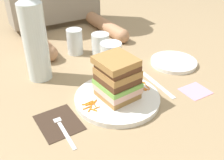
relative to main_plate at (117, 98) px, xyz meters
The scene contains 32 objects.
ground_plane 0.02m from the main_plate, 24.53° to the left, with size 3.00×3.00×0.00m, color #9E8460.
main_plate is the anchor object (origin of this frame).
sandwich 0.07m from the main_plate, 151.46° to the left, with size 0.12×0.12×0.13m.
carrot_shred_0 0.10m from the main_plate, 166.21° to the right, with size 0.00×0.00×0.02m, color orange.
carrot_shred_1 0.08m from the main_plate, behind, with size 0.00×0.00×0.02m, color orange.
carrot_shred_2 0.09m from the main_plate, behind, with size 0.00×0.00×0.02m, color orange.
carrot_shred_3 0.10m from the main_plate, behind, with size 0.00×0.00×0.02m, color orange.
carrot_shred_4 0.09m from the main_plate, behind, with size 0.00×0.00×0.03m, color orange.
carrot_shred_5 0.08m from the main_plate, 166.17° to the right, with size 0.00×0.00×0.02m, color orange.
carrot_shred_6 0.09m from the main_plate, behind, with size 0.00×0.00×0.03m, color orange.
carrot_shred_7 0.10m from the main_plate, behind, with size 0.00×0.00×0.03m, color orange.
carrot_shred_8 0.07m from the main_plate, behind, with size 0.00×0.00×0.02m, color orange.
carrot_shred_9 0.10m from the main_plate, behind, with size 0.00×0.00×0.03m, color orange.
carrot_shred_10 0.10m from the main_plate, ahead, with size 0.00×0.00×0.02m, color orange.
carrot_shred_11 0.11m from the main_plate, ahead, with size 0.00×0.00×0.03m, color orange.
carrot_shred_12 0.08m from the main_plate, ahead, with size 0.00×0.00×0.02m, color orange.
carrot_shred_13 0.10m from the main_plate, ahead, with size 0.00×0.00×0.03m, color orange.
carrot_shred_14 0.11m from the main_plate, 11.33° to the left, with size 0.00×0.00×0.02m, color orange.
carrot_shred_15 0.10m from the main_plate, 17.13° to the left, with size 0.00×0.00×0.03m, color orange.
carrot_shred_16 0.10m from the main_plate, ahead, with size 0.00×0.00×0.03m, color orange.
carrot_shred_17 0.08m from the main_plate, ahead, with size 0.00×0.00×0.02m, color orange.
carrot_shred_18 0.08m from the main_plate, ahead, with size 0.00×0.00×0.03m, color orange.
napkin_dark 0.19m from the main_plate, behind, with size 0.10×0.13×0.00m, color #38281E.
fork 0.19m from the main_plate, behind, with size 0.02×0.17×0.00m.
knife 0.16m from the main_plate, ahead, with size 0.03×0.20×0.00m.
juice_glass 0.22m from the main_plate, 63.93° to the left, with size 0.08×0.08×0.09m.
water_bottle 0.32m from the main_plate, 121.38° to the left, with size 0.08×0.08×0.32m.
empty_tumbler_0 0.36m from the main_plate, 85.43° to the left, with size 0.06×0.06×0.10m, color silver.
empty_tumbler_1 0.40m from the main_plate, 107.94° to the left, with size 0.08×0.08×0.10m, color silver.
empty_tumbler_2 0.31m from the main_plate, 69.98° to the left, with size 0.07×0.07×0.09m, color silver.
side_plate 0.31m from the main_plate, 15.58° to the left, with size 0.17×0.17×0.01m, color white.
napkin_pink 0.25m from the main_plate, 20.32° to the right, with size 0.08×0.08×0.00m, color pink.
Camera 1 is at (-0.35, -0.53, 0.46)m, focal length 41.33 mm.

